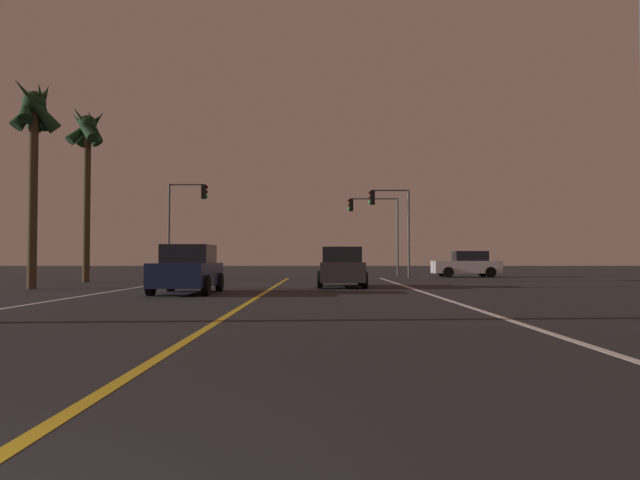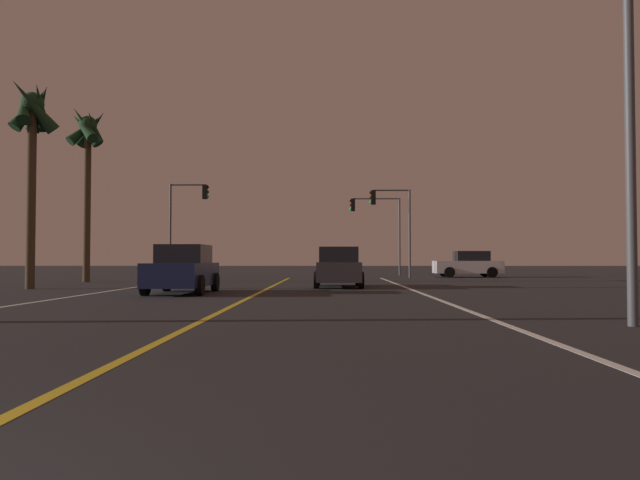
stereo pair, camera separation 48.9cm
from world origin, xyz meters
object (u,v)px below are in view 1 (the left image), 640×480
at_px(car_ahead_far, 341,268).
at_px(car_crossing_side, 467,265).
at_px(traffic_light_near_left, 186,209).
at_px(palm_tree_left_mid, 34,123).
at_px(palm_tree_left_far, 87,142).
at_px(traffic_light_near_right, 390,213).
at_px(street_lamp_right_near, 613,31).
at_px(car_oncoming, 187,270).
at_px(traffic_light_far_right, 373,218).

height_order(car_ahead_far, car_crossing_side, same).
bearing_deg(traffic_light_near_left, palm_tree_left_mid, -101.83).
bearing_deg(palm_tree_left_mid, traffic_light_near_left, 78.17).
relative_size(car_crossing_side, palm_tree_left_far, 0.47).
relative_size(traffic_light_near_right, palm_tree_left_far, 0.61).
distance_m(car_ahead_far, traffic_light_near_right, 13.39).
height_order(traffic_light_near_left, street_lamp_right_near, street_lamp_right_near).
relative_size(car_oncoming, traffic_light_far_right, 0.77).
xyz_separation_m(traffic_light_near_right, palm_tree_left_far, (-16.43, -7.15, 3.13)).
height_order(car_crossing_side, traffic_light_near_left, traffic_light_near_left).
distance_m(car_crossing_side, traffic_light_near_right, 6.28).
height_order(traffic_light_near_left, traffic_light_far_right, traffic_light_near_left).
bearing_deg(palm_tree_left_far, traffic_light_near_left, 63.42).
distance_m(car_oncoming, traffic_light_near_right, 19.65).
distance_m(traffic_light_near_right, palm_tree_left_mid, 21.42).
relative_size(car_ahead_far, car_oncoming, 1.00).
height_order(traffic_light_far_right, palm_tree_left_far, palm_tree_left_far).
bearing_deg(palm_tree_left_mid, palm_tree_left_far, 94.88).
bearing_deg(car_crossing_side, car_ahead_far, 57.97).
bearing_deg(car_oncoming, street_lamp_right_near, 44.20).
distance_m(traffic_light_near_right, traffic_light_far_right, 5.53).
xyz_separation_m(car_oncoming, traffic_light_far_right, (8.49, 22.64, 3.35)).
distance_m(street_lamp_right_near, palm_tree_left_far, 26.75).
bearing_deg(palm_tree_left_far, street_lamp_right_near, -49.37).
relative_size(car_oncoming, traffic_light_near_right, 0.77).
bearing_deg(palm_tree_left_mid, car_oncoming, -23.34).
bearing_deg(car_crossing_side, street_lamp_right_near, 81.65).
distance_m(car_ahead_far, car_oncoming, 7.21).
bearing_deg(street_lamp_right_near, car_crossing_side, -98.35).
bearing_deg(car_ahead_far, street_lamp_right_near, -163.33).
height_order(traffic_light_near_left, palm_tree_left_far, palm_tree_left_far).
height_order(palm_tree_left_mid, palm_tree_left_far, palm_tree_left_far).
xyz_separation_m(traffic_light_near_left, street_lamp_right_near, (13.80, -27.41, 1.04)).
relative_size(traffic_light_near_right, traffic_light_far_right, 1.00).
relative_size(palm_tree_left_mid, palm_tree_left_far, 0.92).
height_order(street_lamp_right_near, palm_tree_left_far, palm_tree_left_far).
bearing_deg(traffic_light_near_right, street_lamp_right_near, 91.98).
xyz_separation_m(car_ahead_far, traffic_light_far_right, (2.98, 18.00, 3.35)).
height_order(car_ahead_far, palm_tree_left_mid, palm_tree_left_mid).
bearing_deg(car_crossing_side, traffic_light_far_right, -35.74).
height_order(car_oncoming, traffic_light_near_left, traffic_light_near_left).
xyz_separation_m(traffic_light_far_right, palm_tree_left_mid, (-15.28, -19.71, 2.44)).
height_order(car_ahead_far, palm_tree_left_far, palm_tree_left_far).
height_order(street_lamp_right_near, palm_tree_left_mid, street_lamp_right_near).
bearing_deg(traffic_light_far_right, traffic_light_near_left, 24.08).
bearing_deg(street_lamp_right_near, palm_tree_left_far, -49.37).
xyz_separation_m(car_crossing_side, car_oncoming, (-14.21, -18.53, 0.00)).
height_order(car_ahead_far, traffic_light_near_right, traffic_light_near_right).
distance_m(traffic_light_near_left, street_lamp_right_near, 30.70).
bearing_deg(traffic_light_near_left, traffic_light_far_right, 24.08).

